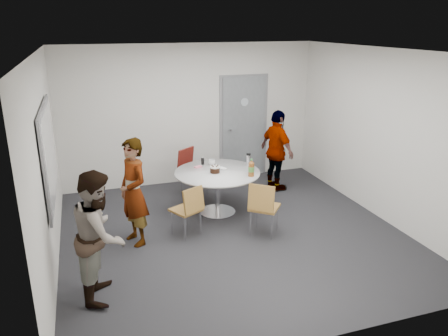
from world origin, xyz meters
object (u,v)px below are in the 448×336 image
object	(u,v)px
door	(243,127)
chair_far	(190,167)
chair_near_right	(263,204)
person_left	(100,235)
person_right	(277,151)
person_main	(134,192)
whiteboard	(49,153)
chair_near_left	(189,207)
table	(219,177)

from	to	relation	value
door	chair_far	size ratio (longest dim) A/B	2.42
chair_near_right	chair_far	bearing A→B (deg)	146.32
person_left	chair_far	bearing A→B (deg)	-21.70
person_right	person_left	bearing A→B (deg)	113.95
chair_near_right	person_main	size ratio (longest dim) A/B	0.54
whiteboard	chair_far	bearing A→B (deg)	34.75
chair_near_left	door	bearing A→B (deg)	26.24
table	chair_near_right	size ratio (longest dim) A/B	1.66
door	whiteboard	world-z (taller)	door
chair_near_left	chair_far	xyz separation A→B (m)	(0.43, 1.65, 0.05)
chair_near_right	door	bearing A→B (deg)	114.67
door	table	bearing A→B (deg)	-122.34
door	table	xyz separation A→B (m)	(-1.06, -1.68, -0.39)
person_left	chair_near_right	bearing A→B (deg)	-61.18
door	chair_far	xyz separation A→B (m)	(-1.31, -0.72, -0.49)
person_left	person_right	size ratio (longest dim) A/B	1.00
chair_near_left	chair_far	world-z (taller)	chair_far
door	chair_far	bearing A→B (deg)	-151.19
person_main	chair_far	bearing A→B (deg)	121.79
chair_far	person_left	xyz separation A→B (m)	(-1.74, -2.75, 0.23)
person_left	person_main	bearing A→B (deg)	-13.58
table	person_main	world-z (taller)	person_main
chair_near_right	whiteboard	bearing A→B (deg)	-148.98
door	table	size ratio (longest dim) A/B	1.51
door	person_main	bearing A→B (deg)	-137.70
chair_far	person_left	size ratio (longest dim) A/B	0.57
chair_near_left	person_main	bearing A→B (deg)	147.10
chair_near_left	person_right	size ratio (longest dim) A/B	0.52
chair_near_right	person_right	world-z (taller)	person_right
whiteboard	person_main	size ratio (longest dim) A/B	1.22
table	person_left	xyz separation A→B (m)	(-1.99, -1.79, 0.14)
person_main	person_right	world-z (taller)	person_main
whiteboard	person_right	distance (m)	4.13
person_main	person_left	distance (m)	1.28
whiteboard	chair_far	size ratio (longest dim) A/B	2.17
table	person_right	xyz separation A→B (m)	(1.37, 0.69, 0.14)
chair_near_left	table	bearing A→B (deg)	18.07
person_main	person_left	xyz separation A→B (m)	(-0.53, -1.17, -0.01)
whiteboard	person_right	world-z (taller)	whiteboard
whiteboard	chair_near_left	world-z (taller)	whiteboard
door	chair_near_left	distance (m)	2.99
door	chair_near_left	size ratio (longest dim) A/B	2.65
chair_near_left	person_main	distance (m)	0.84
door	person_left	distance (m)	4.62
person_right	whiteboard	bearing A→B (deg)	95.99
whiteboard	chair_near_left	size ratio (longest dim) A/B	2.38
table	chair_far	bearing A→B (deg)	104.33
whiteboard	person_main	world-z (taller)	whiteboard
chair_far	person_right	size ratio (longest dim) A/B	0.57
chair_near_right	person_left	distance (m)	2.48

